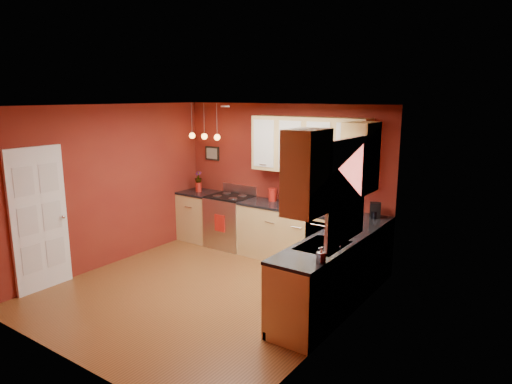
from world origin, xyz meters
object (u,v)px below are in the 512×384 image
Objects in this scene: coffee_maker at (375,211)px; gas_range at (230,221)px; soap_pump at (321,255)px; red_canister at (273,195)px; sink at (323,247)px.

gas_range is at bearing 163.01° from coffee_maker.
red_canister is at bearing 132.94° from soap_pump.
gas_range is 5.01× the size of red_canister.
gas_range is 1.59× the size of sink.
gas_range is 4.82× the size of coffee_maker.
sink is 0.61m from soap_pump.
sink is at bearing -42.51° from red_canister.
sink is 3.16× the size of red_canister.
sink reaches higher than coffee_maker.
red_canister is at bearing 159.31° from coffee_maker.
soap_pump is (0.25, -0.55, 0.11)m from sink.
soap_pump is at bearing -65.74° from sink.
sink is 3.04× the size of coffee_maker.
red_canister is 3.00m from soap_pump.
sink is 2.44m from red_canister.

